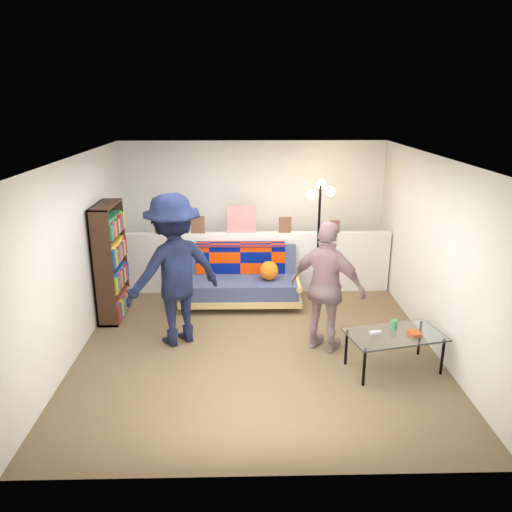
# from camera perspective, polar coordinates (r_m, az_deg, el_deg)

# --- Properties ---
(ground) EXTENTS (5.00, 5.00, 0.00)m
(ground) POSITION_cam_1_polar(r_m,az_deg,el_deg) (6.73, 0.08, -9.60)
(ground) COLOR brown
(ground) RESTS_ON ground
(room_shell) EXTENTS (4.60, 5.05, 2.45)m
(room_shell) POSITION_cam_1_polar(r_m,az_deg,el_deg) (6.60, -0.02, 5.33)
(room_shell) COLOR silver
(room_shell) RESTS_ON ground
(half_wall_ledge) EXTENTS (4.45, 0.15, 1.00)m
(half_wall_ledge) POSITION_cam_1_polar(r_m,az_deg,el_deg) (8.20, -0.24, -0.69)
(half_wall_ledge) COLOR silver
(half_wall_ledge) RESTS_ON ground
(ledge_decor) EXTENTS (2.97, 0.02, 0.45)m
(ledge_decor) POSITION_cam_1_polar(r_m,az_deg,el_deg) (7.99, -1.87, 3.86)
(ledge_decor) COLOR brown
(ledge_decor) RESTS_ON half_wall_ledge
(futon_sofa) EXTENTS (1.85, 0.91, 0.79)m
(futon_sofa) POSITION_cam_1_polar(r_m,az_deg,el_deg) (7.75, -1.67, -2.85)
(futon_sofa) COLOR tan
(futon_sofa) RESTS_ON ground
(bookshelf) EXTENTS (0.28, 0.84, 1.68)m
(bookshelf) POSITION_cam_1_polar(r_m,az_deg,el_deg) (7.46, -16.28, -1.02)
(bookshelf) COLOR black
(bookshelf) RESTS_ON ground
(coffee_table) EXTENTS (1.20, 0.83, 0.57)m
(coffee_table) POSITION_cam_1_polar(r_m,az_deg,el_deg) (6.10, 15.64, -8.81)
(coffee_table) COLOR black
(coffee_table) RESTS_ON ground
(floor_lamp) EXTENTS (0.42, 0.34, 1.88)m
(floor_lamp) POSITION_cam_1_polar(r_m,az_deg,el_deg) (7.88, 7.30, 4.67)
(floor_lamp) COLOR black
(floor_lamp) RESTS_ON ground
(person_left) EXTENTS (1.47, 1.31, 1.97)m
(person_left) POSITION_cam_1_polar(r_m,az_deg,el_deg) (6.42, -9.34, -1.63)
(person_left) COLOR black
(person_left) RESTS_ON ground
(person_right) EXTENTS (1.05, 0.87, 1.67)m
(person_right) POSITION_cam_1_polar(r_m,az_deg,el_deg) (6.24, 8.11, -3.60)
(person_right) COLOR #C37E8A
(person_right) RESTS_ON ground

